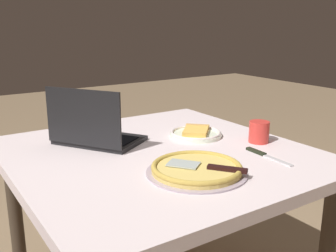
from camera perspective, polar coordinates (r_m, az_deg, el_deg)
The scene contains 6 objects.
dining_table at distance 1.55m, azimuth -1.37°, elevation -6.65°, with size 1.12×1.09×0.77m.
laptop at distance 1.62m, azimuth -10.62°, elevation -0.91°, with size 0.40×0.37×0.24m.
pizza_plate at distance 1.72m, azimuth 4.07°, elevation -1.03°, with size 0.23×0.23×0.04m.
pizza_tray at distance 1.30m, azimuth 4.20°, elevation -6.19°, with size 0.34×0.34×0.03m.
table_knife at distance 1.51m, azimuth 13.75°, elevation -4.08°, with size 0.22×0.03×0.01m.
drink_cup at distance 1.66m, azimuth 13.08°, elevation -0.81°, with size 0.08×0.08×0.09m.
Camera 1 is at (1.22, -0.76, 1.26)m, focal length 41.98 mm.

